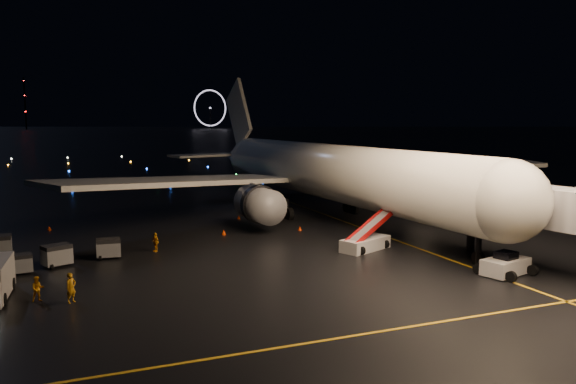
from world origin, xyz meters
name	(u,v)px	position (x,y,z in m)	size (l,w,h in m)	color
ground	(97,141)	(0.00, 300.00, 0.00)	(2000.00, 2000.00, 0.00)	black
lane_centre	(370,231)	(12.00, 15.00, 0.01)	(0.25, 80.00, 0.02)	gold
lane_cross	(328,340)	(-5.00, -10.00, 0.01)	(60.00, 0.25, 0.02)	gold
airliner	(314,140)	(10.99, 27.32, 9.12)	(64.41, 61.19, 18.25)	silver
pushback_tug	(506,263)	(12.92, -3.55, 0.90)	(3.79, 1.99, 1.81)	silver
belt_loader	(365,230)	(7.18, 7.56, 1.79)	(7.36, 2.01, 3.57)	silver
crew_a	(71,288)	(-17.57, 1.62, 0.98)	(0.72, 0.47, 1.96)	orange
crew_b	(38,289)	(-19.56, 2.72, 0.83)	(0.80, 0.62, 1.65)	orange
crew_c	(155,242)	(-10.42, 13.97, 0.85)	(0.99, 0.41, 1.69)	orange
safety_cone_0	(300,228)	(5.27, 18.10, 0.24)	(0.42, 0.42, 0.48)	#E73200
safety_cone_1	(239,217)	(1.21, 27.04, 0.23)	(0.40, 0.40, 0.45)	#E73200
safety_cone_2	(224,232)	(-2.85, 18.85, 0.27)	(0.47, 0.47, 0.54)	#E73200
safety_cone_3	(49,228)	(-19.41, 27.85, 0.25)	(0.44, 0.44, 0.50)	#E73200
ferris_wheel	(210,109)	(170.00, 720.00, 26.00)	(50.00, 4.00, 52.00)	black
radio_mast	(25,104)	(-60.00, 740.00, 32.00)	(1.80, 1.80, 64.00)	black
taxiway_lights	(141,167)	(0.00, 106.00, 0.18)	(164.00, 92.00, 0.36)	black
baggage_cart_0	(109,249)	(-14.45, 12.95, 0.83)	(1.95, 1.36, 1.65)	gray
baggage_cart_1	(57,256)	(-18.50, 11.65, 0.88)	(2.06, 1.44, 1.75)	gray
baggage_cart_2	(19,264)	(-21.13, 10.35, 0.75)	(1.77, 1.24, 1.50)	gray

